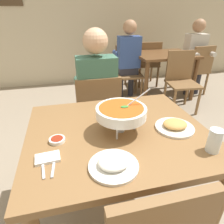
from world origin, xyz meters
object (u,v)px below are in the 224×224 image
object	(u,v)px
diner_main	(96,90)
chair_bg_window	(124,63)
chair_diner_main	(98,112)
dining_table_far	(163,62)
chair_bg_corner	(181,78)
rice_plate	(114,164)
chair_bg_middle	(197,68)
curry_bowl	(121,112)
appetizer_plate	(175,126)
sauce_dish	(57,140)
patron_bg_middle	(195,53)
chair_bg_left	(128,69)
dining_table_main	(117,145)
patron_bg_left	(128,56)
chair_bg_right	(148,62)
drink_glass	(214,142)

from	to	relation	value
diner_main	chair_bg_window	world-z (taller)	diner_main
chair_diner_main	dining_table_far	world-z (taller)	chair_diner_main
chair_bg_corner	rice_plate	bearing A→B (deg)	-129.20
rice_plate	chair_bg_window	bearing A→B (deg)	71.98
chair_bg_middle	chair_bg_window	distance (m)	1.34
chair_diner_main	rice_plate	xyz separation A→B (m)	(-0.11, -1.07, 0.28)
curry_bowl	chair_bg_window	bearing A→B (deg)	72.45
appetizer_plate	dining_table_far	distance (m)	2.47
diner_main	sauce_dish	world-z (taller)	diner_main
dining_table_far	patron_bg_middle	xyz separation A→B (m)	(0.61, -0.00, 0.11)
chair_bg_middle	appetizer_plate	bearing A→B (deg)	-128.63
curry_bowl	chair_bg_window	world-z (taller)	curry_bowl
chair_bg_left	patron_bg_middle	world-z (taller)	patron_bg_middle
dining_table_main	curry_bowl	size ratio (longest dim) A/B	3.32
curry_bowl	sauce_dish	size ratio (longest dim) A/B	3.69
chair_bg_middle	patron_bg_left	xyz separation A→B (m)	(-1.27, 0.15, 0.24)
appetizer_plate	chair_bg_window	world-z (taller)	chair_bg_window
chair_diner_main	chair_bg_left	world-z (taller)	same
dining_table_main	chair_bg_right	distance (m)	3.02
dining_table_main	chair_bg_corner	world-z (taller)	chair_bg_corner
chair_diner_main	drink_glass	bearing A→B (deg)	-68.09
chair_bg_middle	chair_bg_right	bearing A→B (deg)	136.49
appetizer_plate	patron_bg_left	xyz separation A→B (m)	(0.43, 2.27, -0.05)
chair_bg_middle	chair_bg_corner	xyz separation A→B (m)	(-0.59, -0.45, 0.00)
curry_bowl	chair_diner_main	bearing A→B (deg)	91.17
chair_bg_window	curry_bowl	bearing A→B (deg)	-107.55
curry_bowl	chair_bg_right	bearing A→B (deg)	63.34
dining_table_far	patron_bg_middle	distance (m)	0.62
chair_diner_main	chair_bg_corner	xyz separation A→B (m)	(1.45, 0.84, 0.00)
sauce_dish	dining_table_far	size ratio (longest dim) A/B	0.09
appetizer_plate	chair_bg_middle	xyz separation A→B (m)	(1.70, 2.12, -0.28)
dining_table_far	drink_glass	bearing A→B (deg)	-111.73
diner_main	drink_glass	xyz separation A→B (m)	(0.43, -1.11, 0.08)
rice_plate	chair_bg_corner	world-z (taller)	chair_bg_corner
dining_table_main	drink_glass	distance (m)	0.56
rice_plate	sauce_dish	bearing A→B (deg)	133.39
rice_plate	appetizer_plate	distance (m)	0.52
chair_bg_right	appetizer_plate	bearing A→B (deg)	-110.32
chair_bg_corner	sauce_dish	bearing A→B (deg)	-138.04
dining_table_far	chair_bg_right	size ratio (longest dim) A/B	1.11
appetizer_plate	drink_glass	world-z (taller)	drink_glass
dining_table_far	chair_bg_window	world-z (taller)	chair_bg_window
diner_main	chair_bg_corner	distance (m)	1.68
chair_bg_window	chair_bg_right	bearing A→B (deg)	-0.01
rice_plate	chair_bg_window	world-z (taller)	chair_bg_window
drink_glass	chair_bg_middle	size ratio (longest dim) A/B	0.14
chair_bg_corner	patron_bg_left	size ratio (longest dim) A/B	0.69
appetizer_plate	patron_bg_left	bearing A→B (deg)	79.36
drink_glass	chair_bg_corner	distance (m)	2.20
curry_bowl	appetizer_plate	size ratio (longest dim) A/B	1.39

